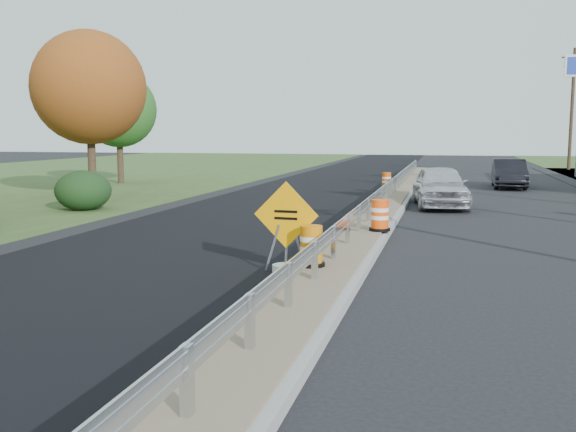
% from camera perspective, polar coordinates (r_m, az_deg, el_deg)
% --- Properties ---
extents(ground, '(140.00, 140.00, 0.00)m').
position_cam_1_polar(ground, '(15.91, 5.32, -3.21)').
color(ground, black).
rests_on(ground, ground).
extents(milled_overlay, '(7.20, 120.00, 0.01)m').
position_cam_1_polar(milled_overlay, '(26.51, -0.76, 1.10)').
color(milled_overlay, black).
rests_on(milled_overlay, ground).
extents(median, '(1.60, 55.00, 0.23)m').
position_cam_1_polar(median, '(23.75, 8.29, 0.54)').
color(median, gray).
rests_on(median, ground).
extents(guardrail, '(0.10, 46.15, 0.72)m').
position_cam_1_polar(guardrail, '(24.67, 8.56, 2.23)').
color(guardrail, silver).
rests_on(guardrail, median).
extents(utility_pole_north, '(1.90, 0.26, 9.40)m').
position_cam_1_polar(utility_pole_north, '(55.26, 23.93, 8.89)').
color(utility_pole_north, '#473523').
rests_on(utility_pole_north, ground).
extents(hedge_north, '(2.09, 2.09, 1.52)m').
position_cam_1_polar(hedge_north, '(25.38, -17.75, 2.18)').
color(hedge_north, black).
rests_on(hedge_north, ground).
extents(tree_near_red, '(4.95, 4.95, 7.35)m').
position_cam_1_polar(tree_near_red, '(29.80, -17.27, 10.83)').
color(tree_near_red, '#473523').
rests_on(tree_near_red, ground).
extents(tree_near_back, '(4.29, 4.29, 6.37)m').
position_cam_1_polar(tree_near_back, '(38.19, -14.83, 9.12)').
color(tree_near_back, '#473523').
rests_on(tree_near_back, ground).
extents(caution_sign, '(1.40, 0.58, 1.93)m').
position_cam_1_polar(caution_sign, '(13.46, -0.18, -3.01)').
color(caution_sign, white).
rests_on(caution_sign, ground).
extents(barrel_median_near, '(0.56, 0.56, 0.83)m').
position_cam_1_polar(barrel_median_near, '(13.04, 2.09, -2.74)').
color(barrel_median_near, black).
rests_on(barrel_median_near, median).
extents(barrel_median_mid, '(0.59, 0.59, 0.86)m').
position_cam_1_polar(barrel_median_mid, '(17.88, 8.16, 0.01)').
color(barrel_median_mid, black).
rests_on(barrel_median_mid, median).
extents(barrel_median_far, '(0.53, 0.53, 0.78)m').
position_cam_1_polar(barrel_median_far, '(31.33, 8.75, 3.09)').
color(barrel_median_far, black).
rests_on(barrel_median_far, median).
extents(car_silver, '(2.56, 5.06, 1.65)m').
position_cam_1_polar(car_silver, '(26.07, 13.36, 2.60)').
color(car_silver, silver).
rests_on(car_silver, ground).
extents(car_dark_mid, '(1.67, 4.64, 1.52)m').
position_cam_1_polar(car_dark_mid, '(36.08, 19.06, 3.59)').
color(car_dark_mid, black).
rests_on(car_dark_mid, ground).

